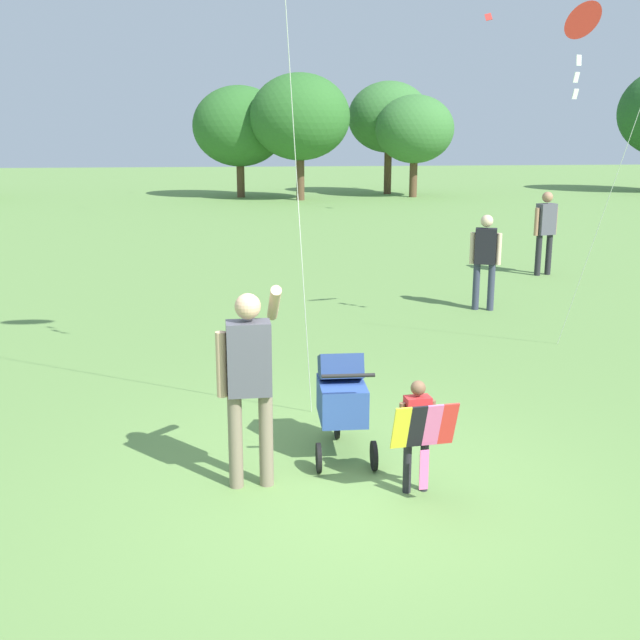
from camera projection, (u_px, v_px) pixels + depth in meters
name	position (u px, v px, depth m)	size (l,w,h in m)	color
ground_plane	(339.00, 487.00, 6.93)	(120.00, 120.00, 0.00)	#668E47
treeline_distant	(372.00, 119.00, 35.62)	(42.12, 6.65, 6.09)	brown
child_with_butterfly_kite	(418.00, 427.00, 6.67)	(0.57, 0.37, 1.03)	#232328
person_adult_flyer	(249.00, 372.00, 6.71)	(0.57, 0.54, 1.84)	#7F705B
stroller	(342.00, 395.00, 7.49)	(0.57, 1.09, 1.03)	black
kite_orange_delta	(583.00, 25.00, 10.43)	(0.64, 1.99, 4.79)	red
person_red_shirt	(485.00, 254.00, 13.45)	(0.51, 0.33, 1.68)	#33384C
person_sitting_far	(545.00, 226.00, 16.68)	(0.56, 0.34, 1.81)	#232328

